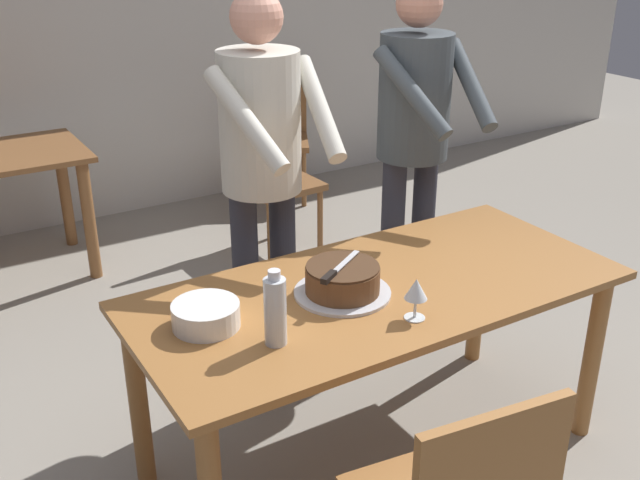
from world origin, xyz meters
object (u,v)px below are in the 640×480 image
Objects in this scene: wine_glass_near at (416,290)px; background_chair_0 at (272,171)px; person_standing_beside at (414,130)px; person_cutting_cake at (262,160)px; cake_on_platter at (343,281)px; cake_knife at (334,273)px; water_bottle at (275,310)px; plate_stack at (206,315)px; background_chair_1 at (277,131)px; main_dining_table at (378,312)px.

background_chair_0 is (0.66, 2.26, -0.36)m from wine_glass_near.
person_standing_beside is 1.91× the size of background_chair_0.
wine_glass_near is at bearing -83.02° from person_cutting_cake.
wine_glass_near is 0.08× the size of person_standing_beside.
cake_knife is at bearing -147.86° from cake_on_platter.
person_standing_beside reaches higher than water_bottle.
plate_stack is 1.43m from person_standing_beside.
cake_knife is 0.96× the size of water_bottle.
background_chair_1 reaches higher than cake_on_platter.
person_cutting_cake is at bearing 47.95° from plate_stack.
person_cutting_cake is 1.00× the size of person_standing_beside.
background_chair_1 is (1.30, 2.82, -0.37)m from cake_knife.
person_cutting_cake is 1.91× the size of background_chair_1.
main_dining_table is 12.35× the size of wine_glass_near.
person_cutting_cake is at bearing 89.45° from cake_on_platter.
background_chair_1 is at bearing 57.73° from plate_stack.
background_chair_0 is (1.27, 1.95, -0.30)m from plate_stack.
cake_knife is 2.23m from background_chair_0.
background_chair_0 is at bearing 68.74° from cake_on_platter.
person_standing_beside is at bearing 34.85° from water_bottle.
person_cutting_cake is at bearing 102.74° from main_dining_table.
cake_on_platter reaches higher than plate_stack.
cake_knife is 0.45m from plate_stack.
background_chair_0 is at bearing 56.93° from plate_stack.
water_bottle reaches higher than background_chair_0.
main_dining_table is at bearing -111.31° from background_chair_1.
background_chair_0 is at bearing 72.58° from main_dining_table.
plate_stack is 0.88× the size of water_bottle.
cake_knife is at bearing -10.83° from plate_stack.
background_chair_1 is at bearing 60.61° from person_cutting_cake.
person_cutting_cake reaches higher than cake_on_platter.
background_chair_1 reaches higher than wine_glass_near.
person_cutting_cake is at bearing 64.92° from water_bottle.
cake_knife is (-0.21, -0.02, 0.22)m from main_dining_table.
water_bottle is (-0.29, -0.12, -0.00)m from cake_knife.
background_chair_0 is at bearing 67.62° from cake_knife.
plate_stack is at bearing -132.05° from person_cutting_cake.
main_dining_table is at bearing -107.42° from background_chair_0.
cake_on_platter is 1.41× the size of cake_knife.
cake_on_platter is at bearing 112.81° from wine_glass_near.
water_bottle is 0.28× the size of background_chair_0.
main_dining_table is at bearing -6.78° from cake_on_platter.
cake_on_platter is 0.29m from wine_glass_near.
background_chair_0 and background_chair_1 have the same top height.
background_chair_1 is (0.45, 2.16, -0.58)m from person_standing_beside.
plate_stack is at bearing -155.47° from person_standing_beside.
main_dining_table is 5.23× the size of cake_on_platter.
cake_knife is 0.27× the size of background_chair_1.
wine_glass_near is at bearing -27.10° from plate_stack.
cake_on_platter is 0.66m from person_cutting_cake.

